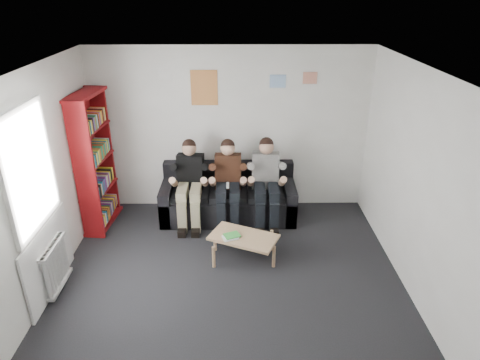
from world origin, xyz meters
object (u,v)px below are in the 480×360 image
object	(u,v)px
bookshelf	(95,162)
person_left	(190,184)
sofa	(228,199)
coffee_table	(244,239)
person_middle	(228,184)
person_right	(266,183)

from	to	relation	value
bookshelf	person_left	xyz separation A→B (m)	(1.42, 0.02, -0.40)
bookshelf	sofa	bearing A→B (deg)	11.96
coffee_table	person_middle	bearing A→B (deg)	102.18
sofa	person_right	size ratio (longest dim) A/B	1.58
sofa	person_left	world-z (taller)	person_left
coffee_table	person_left	xyz separation A→B (m)	(-0.83, 1.05, 0.35)
bookshelf	person_middle	size ratio (longest dim) A/B	1.58
sofa	bookshelf	size ratio (longest dim) A/B	1.02
sofa	person_left	xyz separation A→B (m)	(-0.60, -0.20, 0.36)
person_middle	person_left	bearing A→B (deg)	-178.91
bookshelf	coffee_table	size ratio (longest dim) A/B	2.34
person_middle	bookshelf	bearing A→B (deg)	-178.29
sofa	person_left	size ratio (longest dim) A/B	1.61
person_left	person_right	bearing A→B (deg)	4.09
coffee_table	person_left	bearing A→B (deg)	128.25
person_left	bookshelf	bearing A→B (deg)	-174.99
sofa	bookshelf	world-z (taller)	bookshelf
sofa	person_right	distance (m)	0.74
bookshelf	person_right	xyz separation A→B (m)	(2.63, 0.02, -0.39)
sofa	person_right	xyz separation A→B (m)	(0.60, -0.20, 0.37)
coffee_table	person_right	xyz separation A→B (m)	(0.38, 1.05, 0.35)
person_left	person_middle	distance (m)	0.60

